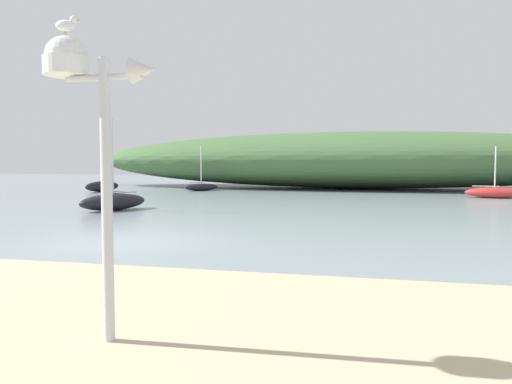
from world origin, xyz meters
TOP-DOWN VIEW (x-y plane):
  - ground_plane at (0.00, 0.00)m, footprint 120.00×120.00m
  - distant_hill at (5.65, 28.33)m, footprint 45.23×12.48m
  - mast_structure at (3.33, -6.99)m, footprint 1.26×0.49m
  - seagull_on_radar at (3.16, -6.99)m, footprint 0.29×0.14m
  - sailboat_west_reach at (-5.48, 21.76)m, footprint 2.59×2.24m
  - sailboat_mid_channel at (13.77, 18.91)m, footprint 3.37×1.42m
  - sailboat_east_reach at (-12.07, 19.21)m, footprint 1.81×3.00m
  - sailboat_inner_mooring at (-4.57, 7.51)m, footprint 2.54×3.39m

SIDE VIEW (x-z plane):
  - ground_plane at x=0.00m, z-range 0.00..0.00m
  - sailboat_west_reach at x=-5.48m, z-range -1.37..1.96m
  - sailboat_mid_channel at x=13.77m, z-range -1.20..1.86m
  - sailboat_inner_mooring at x=-4.57m, z-range -1.66..2.43m
  - sailboat_east_reach at x=-12.07m, z-range -1.14..1.92m
  - distant_hill at x=5.65m, z-range 0.00..4.58m
  - mast_structure at x=3.33m, z-range 1.25..4.55m
  - seagull_on_radar at x=3.16m, z-range 3.52..3.73m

